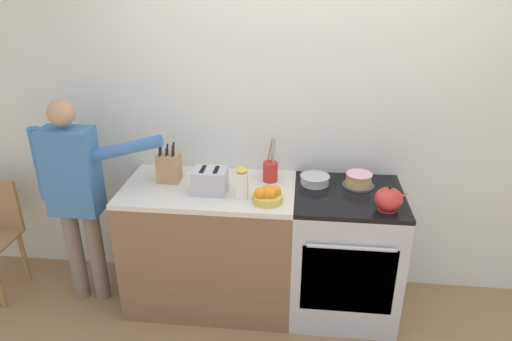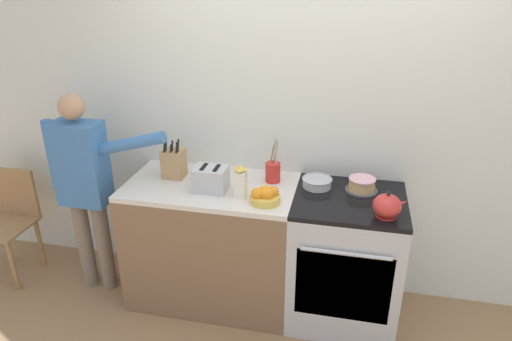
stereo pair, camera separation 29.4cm
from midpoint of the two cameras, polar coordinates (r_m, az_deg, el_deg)
name	(u,v)px [view 1 (the left image)]	position (r m, az deg, el deg)	size (l,w,h in m)	color
ground_plane	(299,334)	(3.27, 2.63, -19.87)	(16.00, 16.00, 0.00)	#93704C
wall_back	(308,120)	(3.19, 3.86, 6.27)	(8.00, 0.04, 2.60)	silver
counter_cabinet	(211,245)	(3.32, -8.19, -9.22)	(1.16, 0.65, 0.92)	brown
stove_range	(344,253)	(3.24, 8.38, -10.21)	(0.71, 0.69, 0.92)	#B7BABF
layer_cake	(359,180)	(3.11, 10.10, -1.25)	(0.21, 0.21, 0.09)	#4C4C51
tea_kettle	(389,199)	(2.83, 13.45, -3.59)	(0.20, 0.17, 0.17)	red
mixing_bowl	(315,180)	(3.10, 4.68, -1.20)	(0.20, 0.20, 0.06)	#B7BABF
knife_block	(169,167)	(3.20, -13.42, 0.38)	(0.15, 0.14, 0.29)	tan
utensil_crock	(270,170)	(3.12, -0.88, -0.01)	(0.10, 0.10, 0.33)	red
fruit_bowl	(268,195)	(2.85, -1.46, -3.15)	(0.19, 0.19, 0.11)	gold
toaster	(210,181)	(2.99, -8.58, -1.35)	(0.23, 0.17, 0.16)	#B7BABF
milk_carton	(242,182)	(2.89, -4.67, -1.57)	(0.07, 0.07, 0.22)	white
person_baker	(76,189)	(3.37, -23.97, -2.14)	(0.89, 0.20, 1.52)	#7A6B5B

